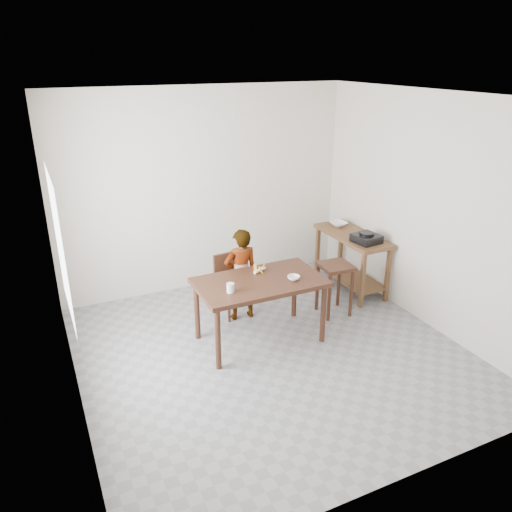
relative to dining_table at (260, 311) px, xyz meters
name	(u,v)px	position (x,y,z in m)	size (l,w,h in m)	color
floor	(271,354)	(0.00, -0.30, -0.40)	(4.00, 4.00, 0.04)	gray
ceiling	(275,94)	(0.00, -0.30, 2.35)	(4.00, 4.00, 0.04)	white
wall_back	(205,190)	(0.00, 1.72, 0.98)	(4.00, 0.04, 2.70)	silver
wall_front	(412,333)	(0.00, -2.32, 0.98)	(4.00, 0.04, 2.70)	silver
wall_left	(59,272)	(-2.02, -0.30, 0.98)	(0.04, 4.00, 2.70)	silver
wall_right	(428,212)	(2.02, -0.30, 0.98)	(0.04, 4.00, 2.70)	silver
window_pane	(60,247)	(-1.97, -0.10, 1.12)	(0.02, 1.10, 1.30)	white
dining_table	(260,311)	(0.00, 0.00, 0.00)	(1.40, 0.80, 0.75)	#371D12
prep_counter	(351,261)	(1.72, 0.70, 0.03)	(0.50, 1.20, 0.80)	brown
child	(241,275)	(0.02, 0.58, 0.20)	(0.42, 0.28, 1.16)	white
dining_chair	(234,286)	(-0.02, 0.70, 0.01)	(0.37, 0.37, 0.77)	#371D12
stool	(334,289)	(1.12, 0.19, -0.04)	(0.38, 0.38, 0.66)	#371D12
glass_tumbler	(230,288)	(-0.40, -0.14, 0.43)	(0.08, 0.08, 0.10)	silver
small_bowl	(294,278)	(0.34, -0.14, 0.40)	(0.14, 0.14, 0.04)	white
banana	(260,270)	(0.09, 0.20, 0.41)	(0.18, 0.13, 0.06)	#D7B654
serving_bowl	(339,224)	(1.74, 1.07, 0.45)	(0.23, 0.23, 0.06)	white
gas_burner	(366,238)	(1.69, 0.37, 0.48)	(0.31, 0.31, 0.10)	black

